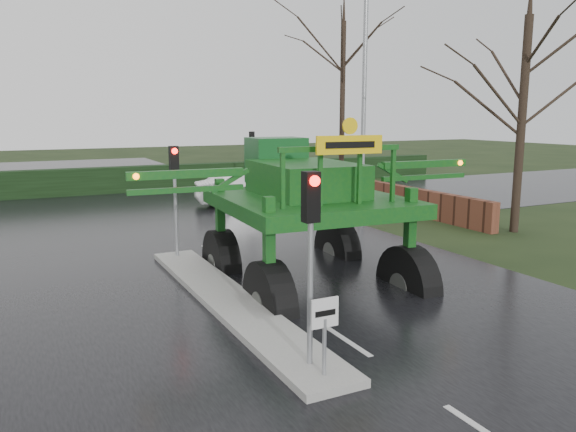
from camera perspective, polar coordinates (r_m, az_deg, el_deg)
name	(u,v)px	position (r m, az deg, el deg)	size (l,w,h in m)	color
ground	(342,339)	(11.60, 5.54, -12.31)	(140.00, 140.00, 0.00)	black
road_main	(194,240)	(20.38, -9.52, -2.46)	(14.00, 80.00, 0.02)	black
road_cross	(155,214)	(26.08, -13.41, 0.18)	(80.00, 12.00, 0.02)	black
median_island	(229,301)	(13.56, -6.02, -8.54)	(1.20, 10.00, 0.16)	gray
hedge_row	(121,180)	(33.75, -16.59, 3.55)	(44.00, 0.90, 1.50)	black
brick_wall	(351,188)	(30.10, 6.40, 2.86)	(0.40, 20.00, 1.20)	#592D1E
keep_left_sign	(325,324)	(9.39, 3.74, -10.90)	(0.50, 0.07, 1.35)	gray
traffic_signal_near	(311,227)	(9.37, 2.34, -1.15)	(0.26, 0.33, 3.52)	gray
traffic_signal_mid	(175,177)	(17.23, -11.45, 3.88)	(0.26, 0.33, 3.52)	gray
traffic_signal_far	(252,148)	(31.59, -3.69, 6.87)	(0.26, 0.33, 3.52)	gray
street_light_right	(359,79)	(25.29, 7.18, 13.69)	(3.85, 0.30, 10.00)	gray
tree_right_near	(524,94)	(22.90, 22.83, 11.36)	(5.60, 5.60, 9.64)	black
tree_right_far	(343,81)	(35.47, 5.58, 13.53)	(7.00, 7.00, 12.05)	black
crop_sprayer	(265,196)	(13.00, -2.39, 2.03)	(9.78, 6.32, 5.47)	black
white_sedan	(247,205)	(27.91, -4.22, 1.07)	(1.73, 4.96, 1.63)	white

